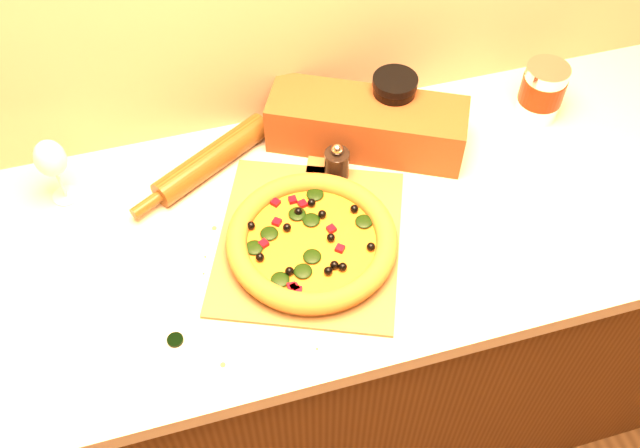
{
  "coord_description": "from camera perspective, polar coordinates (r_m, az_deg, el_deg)",
  "views": [
    {
      "loc": [
        -0.22,
        0.57,
        2.03
      ],
      "look_at": [
        0.01,
        1.38,
        0.96
      ],
      "focal_mm": 40.0,
      "sensor_mm": 36.0,
      "label": 1
    }
  ],
  "objects": [
    {
      "name": "dark_jar",
      "position": [
        1.57,
        5.83,
        9.41
      ],
      "size": [
        0.1,
        0.1,
        0.15
      ],
      "color": "black",
      "rests_on": "countertop"
    },
    {
      "name": "bottle_cap",
      "position": [
        1.31,
        -11.51,
        -9.07
      ],
      "size": [
        0.03,
        0.03,
        0.01
      ],
      "primitive_type": "cylinder",
      "rotation": [
        0.0,
        0.0,
        -0.15
      ],
      "color": "black",
      "rests_on": "countertop"
    },
    {
      "name": "cabinet",
      "position": [
        1.83,
        -0.72,
        -9.14
      ],
      "size": [
        2.8,
        0.65,
        0.86
      ],
      "primitive_type": "cube",
      "color": "#4E2B10",
      "rests_on": "ground"
    },
    {
      "name": "countertop",
      "position": [
        1.45,
        -0.89,
        -0.53
      ],
      "size": [
        2.84,
        0.68,
        0.04
      ],
      "primitive_type": "cube",
      "color": "beige",
      "rests_on": "cabinet"
    },
    {
      "name": "wine_glass",
      "position": [
        1.49,
        -20.74,
        4.83
      ],
      "size": [
        0.06,
        0.06,
        0.16
      ],
      "color": "silver",
      "rests_on": "countertop"
    },
    {
      "name": "pizza_peel",
      "position": [
        1.41,
        -0.79,
        -0.83
      ],
      "size": [
        0.48,
        0.57,
        0.01
      ],
      "rotation": [
        0.0,
        0.0,
        -0.39
      ],
      "color": "brown",
      "rests_on": "countertop"
    },
    {
      "name": "coffee_canister",
      "position": [
        1.68,
        17.34,
        10.15
      ],
      "size": [
        0.1,
        0.1,
        0.13
      ],
      "color": "silver",
      "rests_on": "countertop"
    },
    {
      "name": "rolling_pin",
      "position": [
        1.53,
        -8.6,
        5.19
      ],
      "size": [
        0.37,
        0.23,
        0.06
      ],
      "rotation": [
        0.0,
        0.0,
        0.53
      ],
      "color": "#542F0E",
      "rests_on": "countertop"
    },
    {
      "name": "pepper_grinder",
      "position": [
        1.49,
        1.35,
        4.78
      ],
      "size": [
        0.05,
        0.05,
        0.1
      ],
      "color": "black",
      "rests_on": "countertop"
    },
    {
      "name": "pizza",
      "position": [
        1.37,
        -0.66,
        -1.35
      ],
      "size": [
        0.33,
        0.33,
        0.05
      ],
      "color": "#AA632A",
      "rests_on": "pizza_peel"
    },
    {
      "name": "bread_bag",
      "position": [
        1.55,
        3.75,
        7.95
      ],
      "size": [
        0.43,
        0.31,
        0.12
      ],
      "primitive_type": "cube",
      "rotation": [
        0.0,
        0.0,
        -0.47
      ],
      "color": "#642D13",
      "rests_on": "countertop"
    }
  ]
}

